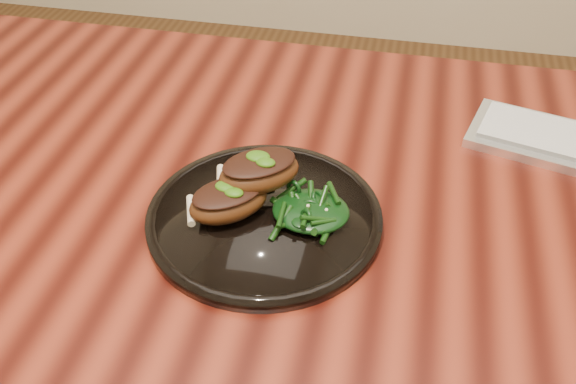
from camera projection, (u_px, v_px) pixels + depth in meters
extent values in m
cube|color=black|center=(343.00, 208.00, 0.82)|extent=(1.60, 0.80, 0.04)
cylinder|color=#3D190D|center=(29.00, 192.00, 1.44)|extent=(0.06, 0.06, 0.71)
cylinder|color=black|center=(264.00, 218.00, 0.77)|extent=(0.28, 0.28, 0.02)
torus|color=black|center=(264.00, 217.00, 0.76)|extent=(0.28, 0.28, 0.01)
cylinder|color=black|center=(264.00, 215.00, 0.76)|extent=(0.19, 0.19, 0.00)
ellipsoid|color=#49230E|center=(229.00, 202.00, 0.75)|extent=(0.11, 0.11, 0.04)
ellipsoid|color=black|center=(228.00, 192.00, 0.74)|extent=(0.10, 0.10, 0.01)
cylinder|color=beige|center=(191.00, 210.00, 0.75)|extent=(0.02, 0.05, 0.01)
ellipsoid|color=#1D4907|center=(227.00, 189.00, 0.73)|extent=(0.03, 0.02, 0.01)
ellipsoid|color=#49230E|center=(259.00, 173.00, 0.76)|extent=(0.12, 0.11, 0.04)
ellipsoid|color=black|center=(259.00, 163.00, 0.75)|extent=(0.11, 0.10, 0.01)
cylinder|color=beige|center=(221.00, 180.00, 0.76)|extent=(0.02, 0.05, 0.01)
ellipsoid|color=#1D4907|center=(259.00, 159.00, 0.75)|extent=(0.03, 0.02, 0.01)
ellipsoid|color=#1D4907|center=(249.00, 177.00, 0.81)|extent=(0.07, 0.05, 0.00)
ellipsoid|color=black|center=(311.00, 211.00, 0.75)|extent=(0.09, 0.08, 0.02)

